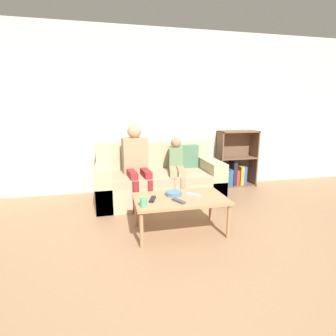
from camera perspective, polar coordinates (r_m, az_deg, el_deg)
ground_plane at (r=2.30m, az=7.83°, el=-23.68°), size 22.00×22.00×0.00m
wall_back at (r=4.42m, az=-3.93°, el=11.95°), size 12.00×0.06×2.60m
couch at (r=3.98m, az=-1.99°, el=-2.88°), size 1.82×0.89×0.84m
bookshelf at (r=4.84m, az=14.26°, el=0.61°), size 0.69×0.28×0.99m
coffee_table at (r=2.92m, az=2.70°, el=-7.18°), size 1.01×0.59×0.41m
person_adult at (r=3.76m, az=-6.95°, el=1.96°), size 0.38×0.65×1.15m
person_child at (r=3.83m, az=1.88°, el=0.23°), size 0.31×0.64×0.94m
cup_near at (r=2.64m, az=-5.37°, el=-7.39°), size 0.07×0.07×0.10m
tv_remote_0 at (r=2.77m, az=2.27°, el=-7.18°), size 0.12×0.17×0.02m
tv_remote_1 at (r=2.83m, az=-3.40°, el=-6.78°), size 0.10×0.18×0.02m
tv_remote_2 at (r=2.97m, az=5.45°, el=-5.82°), size 0.15×0.16×0.02m
snack_bowl at (r=2.97m, az=1.32°, el=-5.54°), size 0.18×0.18×0.05m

